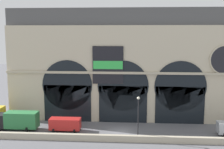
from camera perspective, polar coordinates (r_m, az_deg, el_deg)
The scene contains 6 objects.
ground_plane at distance 48.89m, azimuth 1.99°, elevation -11.35°, with size 200.00×200.00×0.00m, color slate.
quay_parapet_wall at distance 44.44m, azimuth 1.77°, elevation -12.71°, with size 90.00×0.70×1.02m, color #B2A891.
station_building at distance 53.69m, azimuth 2.36°, elevation 1.65°, with size 43.44×5.06×20.98m.
box_truck_west at distance 51.84m, azimuth -18.59°, elevation -8.66°, with size 7.50×2.91×3.12m.
van_midwest at distance 49.31m, azimuth -9.40°, elevation -9.75°, with size 5.20×2.48×2.20m.
street_lamp_quayside at distance 43.94m, azimuth 5.28°, elevation -7.63°, with size 0.44×0.44×6.90m.
Camera 1 is at (1.59, -45.99, 16.51)m, focal length 45.51 mm.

